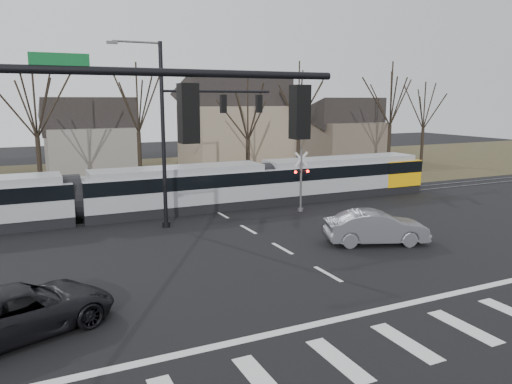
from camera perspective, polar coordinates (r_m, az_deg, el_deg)
name	(u,v)px	position (r m, az deg, el deg)	size (l,w,h in m)	color
ground	(357,290)	(19.69, 11.49, -10.97)	(140.00, 140.00, 0.00)	black
grass_verge	(153,176)	(48.42, -11.73, 1.82)	(140.00, 28.00, 0.01)	#38331E
crosswalk	(436,334)	(16.94, 19.87, -15.05)	(27.00, 2.60, 0.01)	silver
stop_line	(389,308)	(18.40, 14.92, -12.68)	(28.00, 0.35, 0.01)	silver
lane_dashes	(211,209)	(33.32, -5.16, -1.89)	(0.18, 30.00, 0.01)	silver
rail_pair	(212,209)	(33.13, -5.04, -1.92)	(90.00, 1.52, 0.06)	#59595E
tram	(176,188)	(32.30, -9.09, 0.49)	(38.54, 2.86, 2.92)	gray
sedan	(376,227)	(25.76, 13.58, -3.95)	(5.36, 3.46, 1.67)	#56575F
suv	(22,310)	(17.28, -25.20, -12.13)	(6.17, 4.37, 1.56)	black
signal_pole_near_left	(74,189)	(8.72, -20.04, 0.35)	(9.28, 0.44, 10.20)	black
signal_pole_far	(191,126)	(28.49, -7.47, 7.53)	(9.28, 0.44, 10.20)	black
rail_crossing_signal	(301,183)	(32.21, 5.16, 1.08)	(1.08, 0.36, 4.00)	#59595B
tree_row	(191,125)	(42.70, -7.42, 7.56)	(59.20, 7.20, 10.00)	black
house_b	(90,133)	(51.04, -18.47, 6.42)	(8.64, 7.56, 7.65)	slate
house_c	(235,118)	(51.70, -2.39, 8.39)	(10.80, 8.64, 10.10)	#7D6D5B
house_d	(345,127)	(60.85, 10.09, 7.37)	(8.64, 7.56, 7.65)	brown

